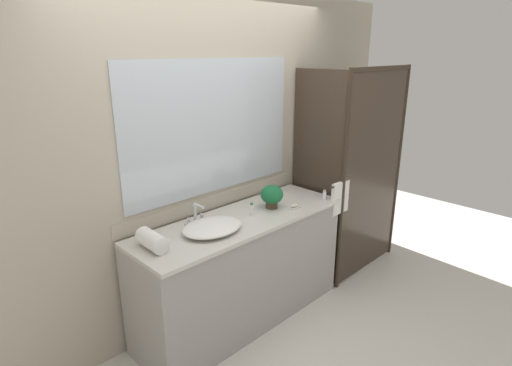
{
  "coord_description": "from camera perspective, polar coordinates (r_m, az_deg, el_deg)",
  "views": [
    {
      "loc": [
        -1.97,
        -2.15,
        2.13
      ],
      "look_at": [
        0.15,
        0.0,
        1.15
      ],
      "focal_mm": 28.78,
      "sensor_mm": 36.0,
      "label": 1
    }
  ],
  "objects": [
    {
      "name": "faucet",
      "position": [
        3.08,
        -8.36,
        -4.69
      ],
      "size": [
        0.17,
        0.13,
        0.16
      ],
      "color": "silver",
      "rests_on": "vanity_cabinet"
    },
    {
      "name": "vanity_cabinet",
      "position": [
        3.37,
        -1.97,
        -11.91
      ],
      "size": [
        1.8,
        0.58,
        0.9
      ],
      "color": "#9E9993",
      "rests_on": "ground_plane"
    },
    {
      "name": "shower_enclosure",
      "position": [
        3.95,
        13.66,
        1.19
      ],
      "size": [
        1.2,
        0.59,
        2.0
      ],
      "color": "#2D2319",
      "rests_on": "ground_plane"
    },
    {
      "name": "ground_plane",
      "position": [
        3.61,
        -1.78,
        -18.18
      ],
      "size": [
        8.0,
        8.0,
        0.0
      ],
      "primitive_type": "plane",
      "color": "silver"
    },
    {
      "name": "sink_basin",
      "position": [
        2.95,
        -6.09,
        -6.07
      ],
      "size": [
        0.46,
        0.36,
        0.07
      ],
      "primitive_type": "ellipsoid",
      "color": "white",
      "rests_on": "vanity_cabinet"
    },
    {
      "name": "rolled_towel_near_edge",
      "position": [
        2.76,
        -14.23,
        -7.76
      ],
      "size": [
        0.12,
        0.25,
        0.12
      ],
      "primitive_type": "cylinder",
      "rotation": [
        1.57,
        0.0,
        -0.03
      ],
      "color": "white",
      "rests_on": "vanity_cabinet"
    },
    {
      "name": "amenity_bottle_lotion",
      "position": [
        3.2,
        -0.6,
        -3.7
      ],
      "size": [
        0.03,
        0.03,
        0.1
      ],
      "color": "white",
      "rests_on": "vanity_cabinet"
    },
    {
      "name": "wall_back_with_mirror",
      "position": [
        3.28,
        -6.1,
        3.37
      ],
      "size": [
        4.4,
        0.06,
        2.6
      ],
      "color": "#B2A893",
      "rests_on": "ground_plane"
    },
    {
      "name": "amenity_bottle_shampoo",
      "position": [
        3.59,
        9.49,
        -1.66
      ],
      "size": [
        0.03,
        0.03,
        0.08
      ],
      "color": "silver",
      "rests_on": "vanity_cabinet"
    },
    {
      "name": "potted_plant",
      "position": [
        3.33,
        2.21,
        -1.72
      ],
      "size": [
        0.18,
        0.18,
        0.19
      ],
      "color": "#473828",
      "rests_on": "vanity_cabinet"
    },
    {
      "name": "soap_dish",
      "position": [
        3.37,
        5.34,
        -3.28
      ],
      "size": [
        0.1,
        0.07,
        0.04
      ],
      "color": "silver",
      "rests_on": "vanity_cabinet"
    }
  ]
}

